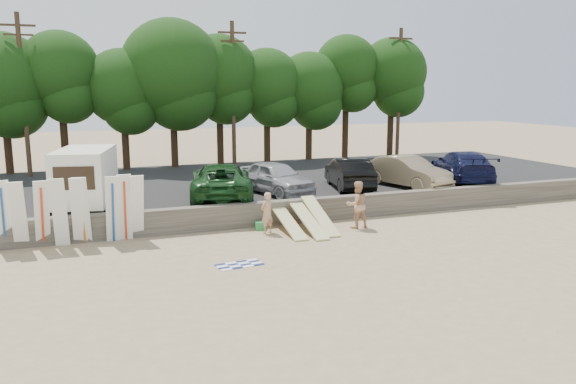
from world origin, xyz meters
The scene contains 28 objects.
ground centered at (0.00, 0.00, 0.00)m, with size 120.00×120.00×0.00m, color tan.
seawall centered at (0.00, 3.00, 0.50)m, with size 44.00×0.50×1.00m, color #6B6356.
parking_lot centered at (0.00, 10.50, 0.35)m, with size 44.00×14.50×0.70m, color #282828.
treeline centered at (-1.57, 17.42, 6.37)m, with size 33.81×6.56×9.19m.
utility_poles centered at (2.00, 16.00, 5.43)m, with size 25.80×0.26×9.00m.
box_trailer centered at (-7.12, 5.41, 2.11)m, with size 2.90×4.27×2.52m.
car_1 centered at (-1.33, 5.91, 1.50)m, with size 2.64×5.72×1.59m, color #173F19.
car_2 centered at (1.35, 6.08, 1.47)m, with size 1.82×4.51×1.54m, color #A2A1A7.
car_3 centered at (5.25, 6.13, 1.47)m, with size 1.62×4.64×1.53m, color black.
car_4 centered at (8.22, 5.50, 1.48)m, with size 1.65×4.73×1.56m, color #9D8864.
car_5 centered at (11.93, 5.98, 1.52)m, with size 2.29×5.64×1.64m, color black.
surfboard_upright_0 centered at (-9.93, 2.65, 1.28)m, with size 0.50×0.06×2.60m, color white.
surfboard_upright_1 centered at (-9.42, 2.49, 1.26)m, with size 0.50×0.06×2.60m, color white.
surfboard_upright_2 centered at (-8.67, 2.51, 1.25)m, with size 0.50×0.06×2.60m, color white.
surfboard_upright_3 centered at (-8.08, 2.43, 1.28)m, with size 0.50×0.06×2.60m, color white.
surfboard_upright_4 centered at (-7.33, 2.53, 1.27)m, with size 0.50×0.06×2.60m, color white.
surfboard_upright_5 centered at (-7.45, 2.49, 1.27)m, with size 0.50×0.06×2.60m, color white.
surfboard_upright_6 centered at (-6.27, 2.39, 1.27)m, with size 0.50×0.06×2.60m, color white.
surfboard_upright_7 centered at (-5.83, 2.51, 1.28)m, with size 0.50×0.06×2.60m, color white.
surfboard_upright_8 centered at (-5.40, 2.50, 1.26)m, with size 0.50×0.06×2.60m, color white.
surfboard_low_0 centered at (0.31, 1.57, 0.42)m, with size 0.56×3.00×0.07m, color #D3CB85.
surfboard_low_1 centered at (1.09, 1.32, 0.46)m, with size 0.56×3.00×0.07m, color #D3CB85.
surfboard_low_2 centered at (1.68, 1.57, 0.57)m, with size 0.56×3.00×0.07m, color #D3CB85.
beachgoer_a centered at (-0.53, 1.71, 0.82)m, with size 0.60×0.39×1.65m, color tan.
beachgoer_b centered at (3.19, 1.27, 0.97)m, with size 0.95×0.74×1.94m, color tan.
cooler centered at (-0.62, 2.34, 0.16)m, with size 0.38×0.30×0.32m, color green.
gear_bag centered at (0.83, 2.40, 0.11)m, with size 0.30×0.25×0.22m, color #C66517.
beach_towel centered at (-2.64, -1.78, 0.01)m, with size 1.50×1.50×0.00m, color white.
Camera 1 is at (-7.26, -18.71, 5.67)m, focal length 35.00 mm.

